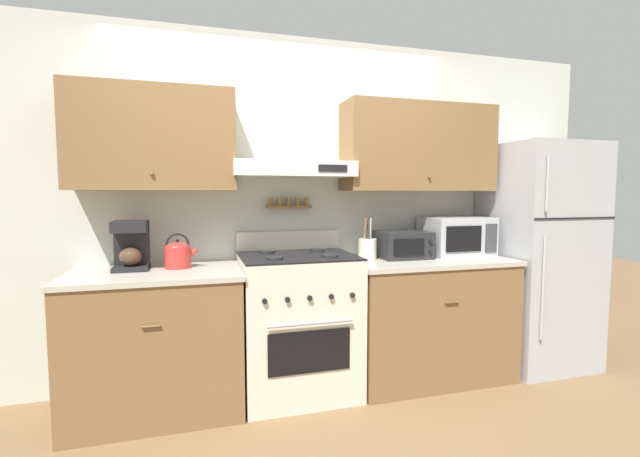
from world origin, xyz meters
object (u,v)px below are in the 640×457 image
refrigerator (538,255)px  toaster_oven (403,245)px  coffee_maker (131,246)px  tea_kettle (178,254)px  stove_range (298,323)px  microwave (456,236)px  utensil_crock (367,249)px

refrigerator → toaster_oven: size_ratio=4.76×
coffee_maker → toaster_oven: (1.90, -0.03, -0.05)m
tea_kettle → toaster_oven: tea_kettle is taller
stove_range → tea_kettle: bearing=174.5°
coffee_maker → toaster_oven: size_ratio=0.84×
tea_kettle → stove_range: bearing=-5.5°
toaster_oven → microwave: bearing=2.4°
microwave → utensil_crock: 0.76m
stove_range → utensil_crock: utensil_crock is taller
tea_kettle → utensil_crock: bearing=0.0°
utensil_crock → toaster_oven: bearing=-0.3°
tea_kettle → toaster_oven: 1.62m
microwave → utensil_crock: utensil_crock is taller
tea_kettle → utensil_crock: size_ratio=0.75×
stove_range → refrigerator: (2.00, -0.02, 0.40)m
tea_kettle → coffee_maker: bearing=175.2°
tea_kettle → refrigerator: bearing=-2.0°
stove_range → microwave: bearing=4.1°
refrigerator → utensil_crock: 1.46m
coffee_maker → microwave: (2.38, -0.01, -0.00)m
coffee_maker → tea_kettle: bearing=-4.8°
tea_kettle → microwave: microwave is taller
stove_range → coffee_maker: bearing=174.7°
microwave → utensil_crock: bearing=-178.7°
refrigerator → coffee_maker: refrigerator is taller
stove_range → microwave: size_ratio=2.23×
coffee_maker → utensil_crock: bearing=-0.8°
tea_kettle → coffee_maker: coffee_maker is taller
stove_range → refrigerator: 2.04m
tea_kettle → microwave: size_ratio=0.46×
refrigerator → microwave: size_ratio=3.58×
utensil_crock → toaster_oven: utensil_crock is taller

